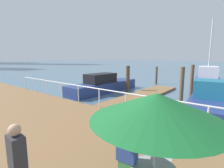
# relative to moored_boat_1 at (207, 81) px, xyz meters

# --- Properties ---
(ground_plane) EXTENTS (300.00, 300.00, 0.00)m
(ground_plane) POSITION_rel_moored_boat_1_xyz_m (-8.57, 13.40, -0.84)
(ground_plane) COLOR slate
(floating_dock) EXTENTS (10.60, 2.00, 0.18)m
(floating_dock) POSITION_rel_moored_boat_1_xyz_m (-6.77, 3.46, -0.75)
(floating_dock) COLOR olive
(floating_dock) RESTS_ON ground_plane
(boardwalk_railing) EXTENTS (0.06, 23.72, 1.08)m
(boardwalk_railing) POSITION_rel_moored_boat_1_xyz_m (-11.72, -0.19, 0.40)
(boardwalk_railing) COLOR white
(boardwalk_railing) RESTS_ON boardwalk
(dock_piling_0) EXTENTS (0.28, 0.28, 2.47)m
(dock_piling_0) POSITION_rel_moored_boat_1_xyz_m (-6.41, 0.53, 0.40)
(dock_piling_0) COLOR brown
(dock_piling_0) RESTS_ON ground_plane
(dock_piling_1) EXTENTS (0.25, 0.25, 2.56)m
(dock_piling_1) POSITION_rel_moored_boat_1_xyz_m (-4.55, 0.35, 0.44)
(dock_piling_1) COLOR brown
(dock_piling_1) RESTS_ON ground_plane
(dock_piling_2) EXTENTS (0.25, 0.25, 2.04)m
(dock_piling_2) POSITION_rel_moored_boat_1_xyz_m (0.40, 5.34, 0.18)
(dock_piling_2) COLOR brown
(dock_piling_2) RESTS_ON ground_plane
(dock_piling_3) EXTENTS (0.34, 0.34, 2.35)m
(dock_piling_3) POSITION_rel_moored_boat_1_xyz_m (-5.41, 5.52, 0.34)
(dock_piling_3) COLOR brown
(dock_piling_3) RESTS_ON ground_plane
(moored_boat_1) EXTENTS (6.32, 3.07, 6.49)m
(moored_boat_1) POSITION_rel_moored_boat_1_xyz_m (0.00, 0.00, 0.00)
(moored_boat_1) COLOR navy
(moored_boat_1) RESTS_ON ground_plane
(moored_boat_2) EXTENTS (5.12, 2.51, 1.81)m
(moored_boat_2) POSITION_rel_moored_boat_1_xyz_m (-7.70, -1.32, -0.21)
(moored_boat_2) COLOR navy
(moored_boat_2) RESTS_ON ground_plane
(moored_boat_3) EXTENTS (7.51, 2.11, 1.69)m
(moored_boat_3) POSITION_rel_moored_boat_1_xyz_m (-6.93, 7.17, -0.21)
(moored_boat_3) COLOR navy
(moored_boat_3) RESTS_ON ground_plane
(patio_umbrella) EXTENTS (2.25, 2.25, 2.10)m
(patio_umbrella) POSITION_rel_moored_boat_1_xyz_m (-15.46, -1.62, 1.43)
(patio_umbrella) COLOR #B2B2B7
(patio_umbrella) RESTS_ON boardwalk
(cafe_chair_0) EXTENTS (0.55, 0.53, 0.90)m
(cafe_chair_0) POSITION_rel_moored_boat_1_xyz_m (-14.63, -1.45, 0.09)
(cafe_chair_0) COLOR #B7B7BC
(cafe_chair_0) RESTS_ON boardwalk
(pedestrian_1) EXTENTS (0.24, 0.37, 1.58)m
(pedestrian_1) POSITION_rel_moored_boat_1_xyz_m (-16.99, 0.21, 0.37)
(pedestrian_1) COLOR #3F8C4C
(pedestrian_1) RESTS_ON boardwalk
(pedestrian_2) EXTENTS (0.27, 0.39, 1.61)m
(pedestrian_2) POSITION_rel_moored_boat_1_xyz_m (-15.62, -1.16, 0.39)
(pedestrian_2) COLOR #3F8C4C
(pedestrian_2) RESTS_ON boardwalk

